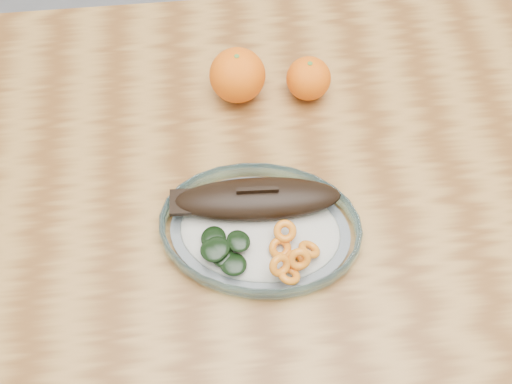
% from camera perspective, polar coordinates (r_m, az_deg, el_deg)
% --- Properties ---
extents(ground, '(3.00, 3.00, 0.00)m').
position_cam_1_polar(ground, '(1.68, 3.27, -12.25)').
color(ground, slate).
rests_on(ground, ground).
extents(dining_table, '(1.20, 0.80, 0.75)m').
position_cam_1_polar(dining_table, '(1.09, 4.93, -0.82)').
color(dining_table, brown).
rests_on(dining_table, ground).
extents(plated_meal, '(0.62, 0.62, 0.08)m').
position_cam_1_polar(plated_meal, '(0.93, 0.35, -3.08)').
color(plated_meal, white).
rests_on(plated_meal, dining_table).
extents(orange_left, '(0.09, 0.09, 0.09)m').
position_cam_1_polar(orange_left, '(1.06, -1.66, 10.33)').
color(orange_left, '#E93A04').
rests_on(orange_left, dining_table).
extents(orange_right, '(0.07, 0.07, 0.07)m').
position_cam_1_polar(orange_right, '(1.07, 4.69, 10.02)').
color(orange_right, '#E93A04').
rests_on(orange_right, dining_table).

